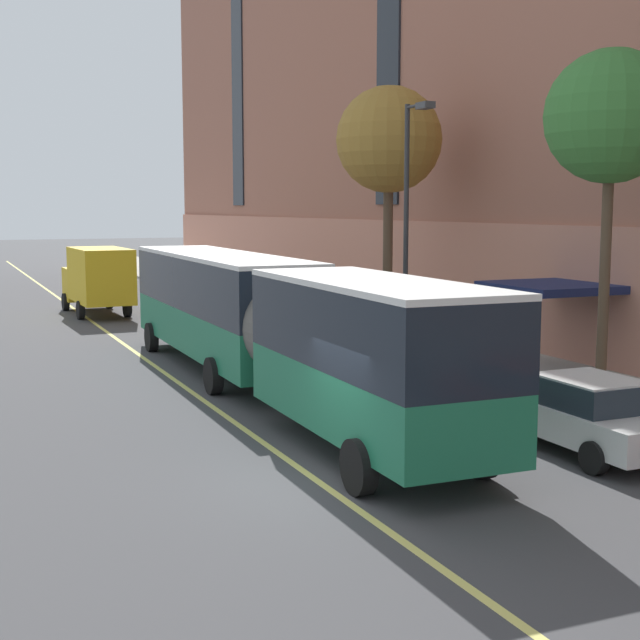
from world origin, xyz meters
name	(u,v)px	position (x,y,z in m)	size (l,w,h in m)	color
ground_plane	(331,482)	(0.00, 0.00, 0.00)	(260.00, 260.00, 0.00)	#424244
sidewalk	(619,401)	(9.36, 3.00, 0.07)	(5.28, 160.00, 0.15)	#ADA89E
city_bus	(264,317)	(1.50, 7.69, 2.07)	(3.01, 20.43, 3.57)	#1E704C
parked_car_red_1	(283,319)	(5.53, 16.77, 0.78)	(2.12, 4.38, 1.56)	#B21E19
parked_car_silver_3	(179,287)	(5.43, 31.74, 0.78)	(2.08, 4.54, 1.56)	#B7B7BC
parked_car_black_4	(219,300)	(5.42, 24.61, 0.78)	(1.95, 4.34, 1.56)	black
parked_car_silver_6	(429,364)	(5.64, 6.14, 0.78)	(2.16, 4.68, 1.56)	#B7B7BC
parked_car_white_7	(584,414)	(5.60, -0.14, 0.78)	(2.04, 4.64, 1.56)	silver
box_truck	(98,278)	(0.46, 27.22, 1.76)	(2.50, 6.63, 3.13)	gold
street_tree_mid_block	(611,118)	(8.87, 3.14, 7.11)	(3.26, 3.26, 8.64)	brown
street_tree_far_uptown	(389,141)	(8.87, 14.68, 7.34)	(3.84, 3.84, 9.16)	brown
street_lamp	(409,208)	(7.32, 10.33, 4.95)	(0.36, 1.48, 7.99)	#2D2D30
lane_centerline	(264,443)	(-0.20, 3.00, 0.00)	(0.16, 140.00, 0.01)	#E0D66B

